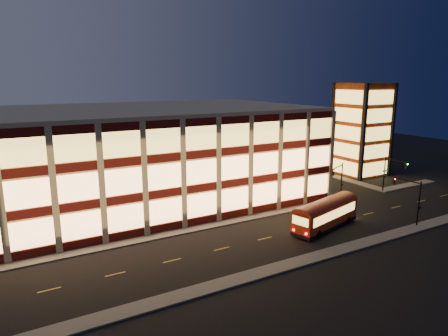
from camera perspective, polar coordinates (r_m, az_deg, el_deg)
ground at (r=51.63m, az=-1.73°, el=-8.66°), size 200.00×200.00×0.00m
sidewalk_office_south at (r=51.20m, az=-5.26°, el=-8.80°), size 54.00×2.00×0.15m
sidewalk_office_east at (r=77.24m, az=7.37°, el=-1.46°), size 2.00×30.00×0.15m
sidewalk_tower_south at (r=78.49m, az=24.58°, el=-2.30°), size 14.00×2.00×0.15m
sidewalk_tower_west at (r=84.21m, az=13.35°, el=-0.53°), size 2.00×30.00×0.15m
sidewalk_near at (r=41.57m, az=7.05°, el=-14.14°), size 100.00×2.00×0.15m
office_building at (r=63.60m, az=-11.35°, el=1.97°), size 50.45×30.45×14.50m
stair_tower at (r=83.51m, az=19.03°, el=5.23°), size 8.60×8.60×18.00m
traffic_signal_far at (r=63.63m, az=16.05°, el=-1.16°), size 3.79×1.87×6.00m
traffic_signal_right at (r=71.53m, az=22.87°, el=-0.19°), size 1.20×4.37×6.00m
traffic_signal_near at (r=57.71m, az=24.98°, el=-3.25°), size 0.32×4.45×6.00m
trolley_bus at (r=52.81m, az=14.31°, el=-6.16°), size 11.46×5.50×3.77m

